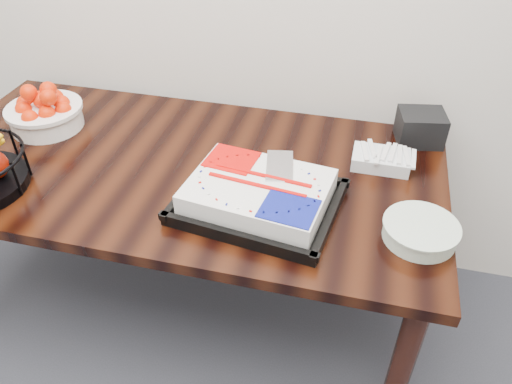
% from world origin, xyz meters
% --- Properties ---
extents(table, '(1.80, 0.90, 0.75)m').
position_xyz_m(table, '(0.00, 2.00, 0.66)').
color(table, black).
rests_on(table, ground).
extents(cake_tray, '(0.52, 0.43, 0.10)m').
position_xyz_m(cake_tray, '(0.32, 1.84, 0.79)').
color(cake_tray, black).
rests_on(cake_tray, table).
extents(tangerine_bowl, '(0.28, 0.28, 0.18)m').
position_xyz_m(tangerine_bowl, '(-0.58, 2.11, 0.83)').
color(tangerine_bowl, white).
rests_on(tangerine_bowl, table).
extents(plate_stack, '(0.22, 0.22, 0.05)m').
position_xyz_m(plate_stack, '(0.80, 1.81, 0.78)').
color(plate_stack, white).
rests_on(plate_stack, table).
extents(fork_bag, '(0.19, 0.13, 0.06)m').
position_xyz_m(fork_bag, '(0.67, 2.15, 0.78)').
color(fork_bag, silver).
rests_on(fork_bag, table).
extents(napkin_box, '(0.18, 0.16, 0.11)m').
position_xyz_m(napkin_box, '(0.80, 2.35, 0.81)').
color(napkin_box, black).
rests_on(napkin_box, table).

